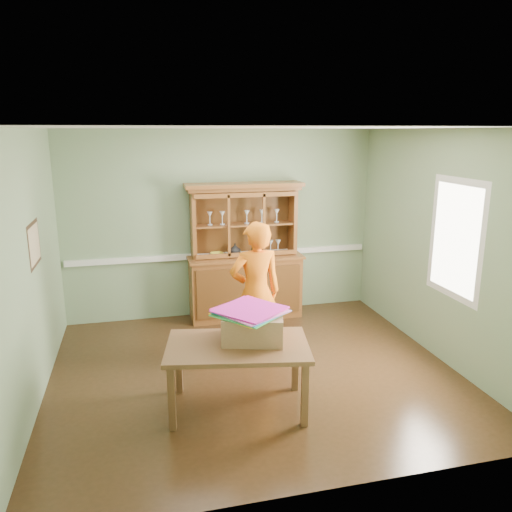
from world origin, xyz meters
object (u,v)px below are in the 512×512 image
object	(u,v)px
china_hutch	(245,271)
cardboard_box	(253,326)
dining_table	(238,352)
person	(256,293)

from	to	relation	value
china_hutch	cardboard_box	size ratio (longest dim) A/B	3.39
china_hutch	cardboard_box	distance (m)	2.44
dining_table	person	xyz separation A→B (m)	(0.42, 1.00, 0.24)
dining_table	cardboard_box	bearing A→B (deg)	35.78
china_hutch	dining_table	distance (m)	2.55
cardboard_box	person	world-z (taller)	person
dining_table	cardboard_box	world-z (taller)	cardboard_box
china_hutch	cardboard_box	world-z (taller)	china_hutch
cardboard_box	dining_table	bearing A→B (deg)	-154.81
china_hutch	dining_table	bearing A→B (deg)	-104.01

